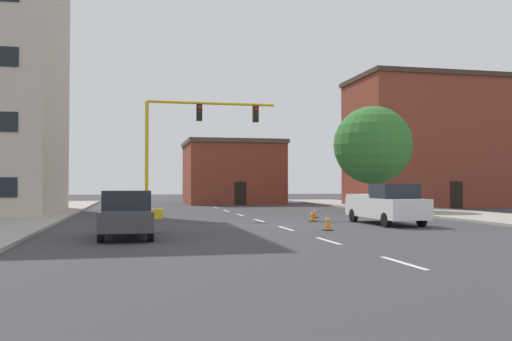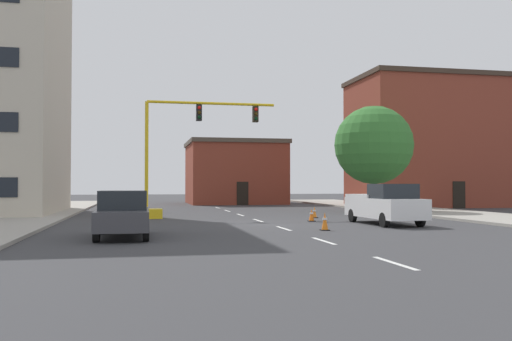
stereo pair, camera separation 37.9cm
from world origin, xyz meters
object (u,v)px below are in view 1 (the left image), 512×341
Objects in this scene: traffic_cone_roadside_a at (327,221)px; traffic_cone_roadside_b at (312,215)px; tree_right_mid at (373,145)px; traffic_cone_roadside_c at (315,212)px; sedan_dark_gray_near_left at (127,214)px; traffic_signal_gantry at (165,180)px; pickup_truck_white at (386,204)px.

traffic_cone_roadside_a is 5.70m from traffic_cone_roadside_b.
traffic_cone_roadside_c is (-6.04, -5.26, -4.40)m from tree_right_mid.
sedan_dark_gray_near_left is 5.79× the size of traffic_cone_roadside_a.
sedan_dark_gray_near_left is 11.81m from traffic_cone_roadside_b.
sedan_dark_gray_near_left reaches higher than traffic_cone_roadside_c.
sedan_dark_gray_near_left is at bearing -170.16° from traffic_cone_roadside_a.
tree_right_mid is (14.64, 3.83, 2.51)m from traffic_signal_gantry.
sedan_dark_gray_near_left is (-12.38, -4.24, -0.09)m from pickup_truck_white.
traffic_signal_gantry is 11.90m from traffic_cone_roadside_a.
pickup_truck_white is at bearing 18.91° from sedan_dark_gray_near_left.
traffic_cone_roadside_c is at bearing -9.42° from traffic_signal_gantry.
pickup_truck_white is 8.32× the size of traffic_cone_roadside_c.
traffic_cone_roadside_a is at bearing -121.13° from tree_right_mid.
pickup_truck_white is at bearing -34.36° from traffic_signal_gantry.
tree_right_mid is 9.60× the size of traffic_cone_roadside_a.
traffic_cone_roadside_b is 3.10m from traffic_cone_roadside_c.
sedan_dark_gray_near_left reaches higher than traffic_cone_roadside_a.
sedan_dark_gray_near_left is at bearing -137.59° from tree_right_mid.
traffic_cone_roadside_c is at bearing 69.38° from traffic_cone_roadside_b.
traffic_cone_roadside_b is (1.16, 5.58, -0.05)m from traffic_cone_roadside_a.
traffic_cone_roadside_b is (-7.13, -8.16, -4.39)m from tree_right_mid.
traffic_cone_roadside_b is at bearing 78.22° from traffic_cone_roadside_a.
pickup_truck_white is at bearing 34.59° from traffic_cone_roadside_a.
tree_right_mid reaches higher than traffic_cone_roadside_a.
traffic_signal_gantry is at bearing 150.04° from traffic_cone_roadside_b.
sedan_dark_gray_near_left is (-1.98, -11.35, -1.32)m from traffic_signal_gantry.
tree_right_mid reaches higher than traffic_signal_gantry.
pickup_truck_white is 6.98× the size of traffic_cone_roadside_a.
traffic_cone_roadside_c is (10.58, 9.92, -0.57)m from sedan_dark_gray_near_left.
traffic_cone_roadside_b is at bearing -131.17° from tree_right_mid.
pickup_truck_white reaches higher than traffic_cone_roadside_b.
sedan_dark_gray_near_left is 8.46m from traffic_cone_roadside_a.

